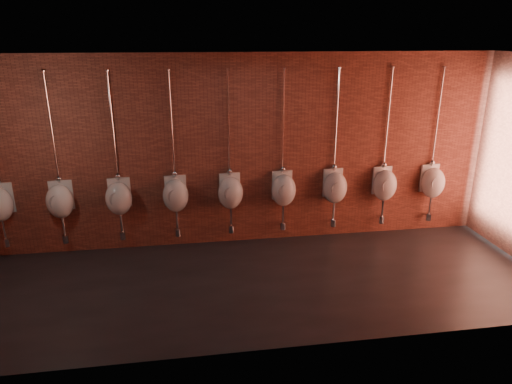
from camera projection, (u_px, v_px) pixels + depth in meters
ground at (259, 283)px, 6.71m from camera, size 8.50×8.50×0.00m
room_shell at (259, 150)px, 6.05m from camera, size 8.54×3.04×3.22m
urinal_1 at (60, 200)px, 7.23m from camera, size 0.47×0.43×2.72m
urinal_2 at (119, 198)px, 7.36m from camera, size 0.47×0.43×2.72m
urinal_3 at (176, 195)px, 7.49m from camera, size 0.47×0.43×2.72m
urinal_4 at (230, 192)px, 7.61m from camera, size 0.47×0.43×2.72m
urinal_5 at (284, 189)px, 7.74m from camera, size 0.47×0.43×2.72m
urinal_6 at (335, 187)px, 7.87m from camera, size 0.47×0.43×2.72m
urinal_7 at (385, 184)px, 8.00m from camera, size 0.47×0.43×2.72m
urinal_8 at (433, 182)px, 8.13m from camera, size 0.47×0.43×2.72m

